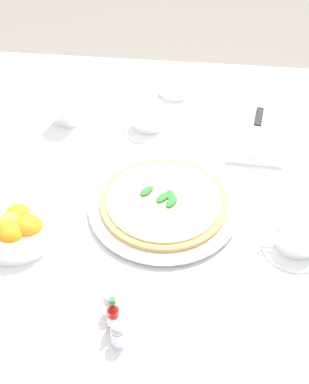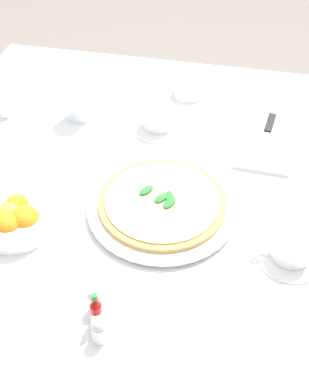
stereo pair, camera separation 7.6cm
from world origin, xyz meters
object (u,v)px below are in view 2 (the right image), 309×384
object	(u,v)px
salt_shaker	(98,331)
hot_sauce_bottle	(96,312)
citrus_bowl	(15,219)
napkin_folded	(266,140)
pizza_plate	(162,207)
pepper_shaker	(96,301)
pizza	(162,202)
coffee_cup_far_left	(291,247)
dinner_knife	(266,136)
water_glass_far_right	(79,100)
coffee_cup_center_back	(158,117)
coffee_cup_right_edge	(188,88)

from	to	relation	value
salt_shaker	hot_sauce_bottle	bearing A→B (deg)	-160.35
citrus_bowl	napkin_folded	bearing A→B (deg)	128.61
pizza_plate	pepper_shaker	distance (m)	0.27
pizza	coffee_cup_far_left	distance (m)	0.27
dinner_knife	hot_sauce_bottle	xyz separation A→B (m)	(0.56, -0.25, 0.01)
water_glass_far_right	hot_sauce_bottle	distance (m)	0.61
pizza	hot_sauce_bottle	bearing A→B (deg)	-11.07
water_glass_far_right	pepper_shaker	xyz separation A→B (m)	(0.55, 0.20, -0.02)
coffee_cup_far_left	salt_shaker	distance (m)	0.39
coffee_cup_far_left	hot_sauce_bottle	bearing A→B (deg)	-56.02
pizza	citrus_bowl	size ratio (longest dim) A/B	1.76
hot_sauce_bottle	pepper_shaker	bearing A→B (deg)	-160.35
coffee_cup_far_left	salt_shaker	bearing A→B (deg)	-51.81
coffee_cup_center_back	pizza	bearing A→B (deg)	12.91
coffee_cup_right_edge	coffee_cup_far_left	distance (m)	0.57
water_glass_far_right	napkin_folded	size ratio (longest dim) A/B	0.50
coffee_cup_far_left	pizza	bearing A→B (deg)	-105.89
coffee_cup_far_left	water_glass_far_right	bearing A→B (deg)	-124.39
pizza	pepper_shaker	bearing A→B (deg)	-14.30
pepper_shaker	citrus_bowl	bearing A→B (deg)	-125.90
pizza	napkin_folded	xyz separation A→B (m)	(-0.27, 0.20, -0.01)
coffee_cup_right_edge	dinner_knife	world-z (taller)	coffee_cup_right_edge
salt_shaker	pepper_shaker	bearing A→B (deg)	-160.35
hot_sauce_bottle	salt_shaker	bearing A→B (deg)	19.65
salt_shaker	citrus_bowl	bearing A→B (deg)	-132.14
coffee_cup_center_back	salt_shaker	xyz separation A→B (m)	(0.60, 0.02, -0.00)
coffee_cup_right_edge	dinner_knife	distance (m)	0.26
pizza	napkin_folded	size ratio (longest dim) A/B	1.17
coffee_cup_far_left	dinner_knife	xyz separation A→B (m)	(-0.34, -0.06, -0.00)
coffee_cup_far_left	napkin_folded	bearing A→B (deg)	-169.66
pizza_plate	pizza	distance (m)	0.01
coffee_cup_right_edge	dinner_knife	xyz separation A→B (m)	(0.16, 0.21, -0.01)
pizza_plate	coffee_cup_right_edge	size ratio (longest dim) A/B	2.40
coffee_cup_right_edge	citrus_bowl	bearing A→B (deg)	-26.29
water_glass_far_right	pizza	bearing A→B (deg)	42.88
napkin_folded	citrus_bowl	xyz separation A→B (m)	(0.38, -0.47, 0.02)
coffee_cup_far_left	salt_shaker	size ratio (longest dim) A/B	2.36
salt_shaker	water_glass_far_right	bearing A→B (deg)	-159.98
coffee_cup_center_back	napkin_folded	world-z (taller)	coffee_cup_center_back
water_glass_far_right	hot_sauce_bottle	world-z (taller)	water_glass_far_right
pizza_plate	salt_shaker	distance (m)	0.32
coffee_cup_far_left	citrus_bowl	distance (m)	0.54
pizza	citrus_bowl	world-z (taller)	citrus_bowl
coffee_cup_center_back	pepper_shaker	world-z (taller)	coffee_cup_center_back
napkin_folded	coffee_cup_far_left	bearing A→B (deg)	13.13
dinner_knife	water_glass_far_right	bearing A→B (deg)	-85.13
water_glass_far_right	dinner_knife	bearing A→B (deg)	87.56
dinner_knife	napkin_folded	bearing A→B (deg)	180.00
coffee_cup_right_edge	coffee_cup_center_back	xyz separation A→B (m)	(0.14, -0.05, 0.00)
hot_sauce_bottle	citrus_bowl	bearing A→B (deg)	-129.30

